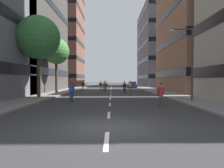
{
  "coord_description": "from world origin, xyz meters",
  "views": [
    {
      "loc": [
        0.18,
        -8.85,
        2.04
      ],
      "look_at": [
        0.0,
        27.65,
        1.22
      ],
      "focal_mm": 33.22,
      "sensor_mm": 36.0,
      "label": 1
    }
  ],
  "objects": [
    {
      "name": "skater_6",
      "position": [
        2.04,
        21.89,
        1.02
      ],
      "size": [
        0.55,
        0.92,
        1.78
      ],
      "color": "brown",
      "rests_on": "ground_plane"
    },
    {
      "name": "building_right_mid",
      "position": [
        15.72,
        25.64,
        10.15
      ],
      "size": [
        12.79,
        17.92,
        20.11
      ],
      "color": "#9E6B51",
      "rests_on": "ground_plane"
    },
    {
      "name": "streetlamp_right",
      "position": [
        7.02,
        9.79,
        4.14
      ],
      "size": [
        2.13,
        0.3,
        6.5
      ],
      "color": "#3F3F44",
      "rests_on": "sidewalk_right"
    },
    {
      "name": "building_left_far",
      "position": [
        -15.72,
        55.18,
        17.62
      ],
      "size": [
        12.79,
        16.72,
        35.05
      ],
      "color": "brown",
      "rests_on": "ground_plane"
    },
    {
      "name": "skater_4",
      "position": [
        -1.06,
        24.78,
        1.02
      ],
      "size": [
        0.54,
        0.91,
        1.78
      ],
      "color": "brown",
      "rests_on": "ground_plane"
    },
    {
      "name": "sidewalk_left",
      "position": [
        -7.72,
        34.7,
        0.07
      ],
      "size": [
        3.33,
        84.81,
        0.14
      ],
      "primitive_type": "cube",
      "color": "gray",
      "rests_on": "ground_plane"
    },
    {
      "name": "building_right_far",
      "position": [
        15.72,
        55.18,
        11.85
      ],
      "size": [
        12.79,
        23.46,
        23.52
      ],
      "color": "slate",
      "rests_on": "ground_plane"
    },
    {
      "name": "sidewalk_right",
      "position": [
        7.72,
        34.7,
        0.07
      ],
      "size": [
        3.33,
        84.81,
        0.14
      ],
      "primitive_type": "cube",
      "color": "gray",
      "rests_on": "ground_plane"
    },
    {
      "name": "lane_markings",
      "position": [
        0.0,
        33.0,
        0.0
      ],
      "size": [
        0.16,
        72.2,
        0.01
      ],
      "color": "silver",
      "rests_on": "ground_plane"
    },
    {
      "name": "building_left_mid",
      "position": [
        -15.72,
        25.64,
        13.53
      ],
      "size": [
        12.79,
        20.89,
        26.87
      ],
      "color": "#4C4744",
      "rests_on": "ground_plane"
    },
    {
      "name": "skater_2",
      "position": [
        3.41,
        27.81,
        0.98
      ],
      "size": [
        0.57,
        0.92,
        1.78
      ],
      "color": "brown",
      "rests_on": "ground_plane"
    },
    {
      "name": "skater_3",
      "position": [
        -1.79,
        26.98,
        1.02
      ],
      "size": [
        0.56,
        0.92,
        1.78
      ],
      "color": "brown",
      "rests_on": "ground_plane"
    },
    {
      "name": "skater_5",
      "position": [
        -3.44,
        9.65,
        0.98
      ],
      "size": [
        0.56,
        0.92,
        1.78
      ],
      "color": "brown",
      "rests_on": "ground_plane"
    },
    {
      "name": "parked_car_near",
      "position": [
        4.86,
        39.52,
        0.7
      ],
      "size": [
        1.82,
        4.4,
        1.52
      ],
      "color": "navy",
      "rests_on": "ground_plane"
    },
    {
      "name": "skater_1",
      "position": [
        -0.97,
        29.78,
        1.02
      ],
      "size": [
        0.55,
        0.92,
        1.78
      ],
      "color": "brown",
      "rests_on": "ground_plane"
    },
    {
      "name": "skater_7",
      "position": [
        3.78,
        6.39,
        0.98
      ],
      "size": [
        0.54,
        0.91,
        1.78
      ],
      "color": "brown",
      "rests_on": "ground_plane"
    },
    {
      "name": "skater_0",
      "position": [
        -5.14,
        28.6,
        0.98
      ],
      "size": [
        0.56,
        0.92,
        1.78
      ],
      "color": "brown",
      "rests_on": "ground_plane"
    },
    {
      "name": "street_tree_mid",
      "position": [
        -7.72,
        20.54,
        6.0
      ],
      "size": [
        3.67,
        3.67,
        7.74
      ],
      "color": "#4C3823",
      "rests_on": "sidewalk_left"
    },
    {
      "name": "ground_plane",
      "position": [
        0.0,
        30.84,
        0.0
      ],
      "size": [
        185.04,
        185.04,
        0.0
      ],
      "primitive_type": "plane",
      "color": "#333335"
    },
    {
      "name": "street_tree_near",
      "position": [
        -7.72,
        13.42,
        6.51
      ],
      "size": [
        4.64,
        4.64,
        8.72
      ],
      "color": "#4C3823",
      "rests_on": "sidewalk_left"
    }
  ]
}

